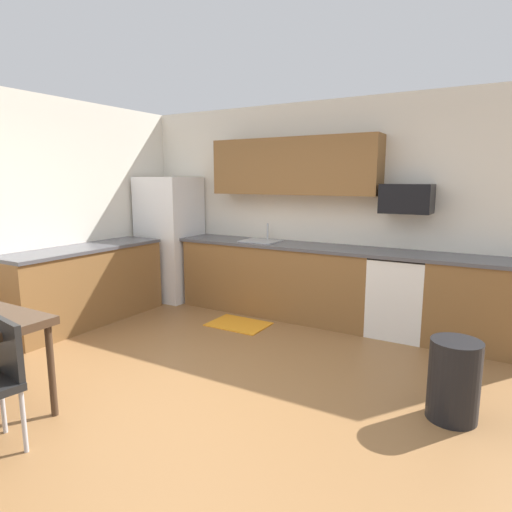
{
  "coord_description": "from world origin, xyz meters",
  "views": [
    {
      "loc": [
        2.13,
        -2.62,
        1.73
      ],
      "look_at": [
        0.0,
        1.0,
        1.0
      ],
      "focal_mm": 30.67,
      "sensor_mm": 36.0,
      "label": 1
    }
  ],
  "objects_px": {
    "oven_range": "(399,295)",
    "microwave": "(407,199)",
    "refrigerator": "(170,238)",
    "trash_bin": "(454,380)"
  },
  "relations": [
    {
      "from": "refrigerator",
      "to": "oven_range",
      "type": "height_order",
      "value": "refrigerator"
    },
    {
      "from": "refrigerator",
      "to": "trash_bin",
      "type": "height_order",
      "value": "refrigerator"
    },
    {
      "from": "oven_range",
      "to": "microwave",
      "type": "bearing_deg",
      "value": 90.0
    },
    {
      "from": "oven_range",
      "to": "trash_bin",
      "type": "distance_m",
      "value": 1.81
    },
    {
      "from": "refrigerator",
      "to": "oven_range",
      "type": "bearing_deg",
      "value": 1.39
    },
    {
      "from": "microwave",
      "to": "trash_bin",
      "type": "distance_m",
      "value": 2.26
    },
    {
      "from": "refrigerator",
      "to": "trash_bin",
      "type": "bearing_deg",
      "value": -21.05
    },
    {
      "from": "oven_range",
      "to": "microwave",
      "type": "relative_size",
      "value": 1.69
    },
    {
      "from": "trash_bin",
      "to": "refrigerator",
      "type": "bearing_deg",
      "value": 158.95
    },
    {
      "from": "refrigerator",
      "to": "trash_bin",
      "type": "distance_m",
      "value": 4.37
    }
  ]
}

